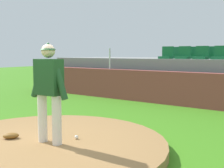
% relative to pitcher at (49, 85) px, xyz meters
% --- Properties ---
extents(ground_plane, '(60.00, 60.00, 0.00)m').
position_rel_pitcher_xyz_m(ground_plane, '(-0.16, 0.00, -1.27)').
color(ground_plane, '#3E841A').
extents(pitchers_mound, '(4.62, 4.62, 0.20)m').
position_rel_pitcher_xyz_m(pitchers_mound, '(-0.16, 0.00, -1.17)').
color(pitchers_mound, '#9C7242').
rests_on(pitchers_mound, ground_plane).
extents(pitcher, '(0.89, 0.30, 1.84)m').
position_rel_pitcher_xyz_m(pitcher, '(0.00, 0.00, 0.00)').
color(pitcher, silver).
rests_on(pitcher, pitchers_mound).
extents(baseball, '(0.07, 0.07, 0.07)m').
position_rel_pitcher_xyz_m(baseball, '(0.22, 0.47, -1.03)').
color(baseball, white).
rests_on(baseball, pitchers_mound).
extents(fielding_glove, '(0.35, 0.36, 0.11)m').
position_rel_pitcher_xyz_m(fielding_glove, '(-0.82, -0.26, -1.01)').
color(fielding_glove, brown).
rests_on(fielding_glove, pitchers_mound).
extents(brick_barrier, '(15.47, 0.40, 1.20)m').
position_rel_pitcher_xyz_m(brick_barrier, '(-0.16, 6.12, -0.67)').
color(brick_barrier, brown).
rests_on(brick_barrier, ground_plane).
extents(fence_post_left, '(0.06, 0.06, 0.85)m').
position_rel_pitcher_xyz_m(fence_post_left, '(-3.21, 6.12, 0.35)').
color(fence_post_left, silver).
rests_on(fence_post_left, brick_barrier).
extents(bleacher_platform, '(13.93, 4.03, 1.63)m').
position_rel_pitcher_xyz_m(bleacher_platform, '(-0.16, 8.83, -0.45)').
color(bleacher_platform, gray).
rests_on(bleacher_platform, ground_plane).
extents(stadium_chair_0, '(0.48, 0.44, 0.50)m').
position_rel_pitcher_xyz_m(stadium_chair_0, '(-1.22, 7.31, 0.51)').
color(stadium_chair_0, '#145D32').
rests_on(stadium_chair_0, bleacher_platform).
extents(stadium_chair_1, '(0.48, 0.44, 0.50)m').
position_rel_pitcher_xyz_m(stadium_chair_1, '(-0.49, 7.33, 0.51)').
color(stadium_chair_1, '#145D32').
rests_on(stadium_chair_1, bleacher_platform).
extents(stadium_chair_2, '(0.48, 0.44, 0.50)m').
position_rel_pitcher_xyz_m(stadium_chair_2, '(0.18, 7.36, 0.51)').
color(stadium_chair_2, '#145D32').
rests_on(stadium_chair_2, bleacher_platform).
extents(stadium_chair_3, '(0.48, 0.44, 0.50)m').
position_rel_pitcher_xyz_m(stadium_chair_3, '(0.89, 7.36, 0.51)').
color(stadium_chair_3, '#145D32').
rests_on(stadium_chair_3, bleacher_platform).
extents(stadium_chair_4, '(0.48, 0.44, 0.50)m').
position_rel_pitcher_xyz_m(stadium_chair_4, '(-1.24, 8.25, 0.51)').
color(stadium_chair_4, '#145D32').
rests_on(stadium_chair_4, bleacher_platform).
extents(stadium_chair_5, '(0.48, 0.44, 0.50)m').
position_rel_pitcher_xyz_m(stadium_chair_5, '(-0.51, 8.26, 0.51)').
color(stadium_chair_5, '#145D32').
rests_on(stadium_chair_5, bleacher_platform).
extents(stadium_chair_6, '(0.48, 0.44, 0.50)m').
position_rel_pitcher_xyz_m(stadium_chair_6, '(0.18, 8.27, 0.51)').
color(stadium_chair_6, '#145D32').
rests_on(stadium_chair_6, bleacher_platform).
extents(stadium_chair_8, '(0.48, 0.44, 0.50)m').
position_rel_pitcher_xyz_m(stadium_chair_8, '(-1.23, 9.17, 0.51)').
color(stadium_chair_8, '#145D32').
rests_on(stadium_chair_8, bleacher_platform).
extents(stadium_chair_9, '(0.48, 0.44, 0.50)m').
position_rel_pitcher_xyz_m(stadium_chair_9, '(-0.53, 9.15, 0.51)').
color(stadium_chair_9, '#145D32').
rests_on(stadium_chair_9, bleacher_platform).
extents(stadium_chair_10, '(0.48, 0.44, 0.50)m').
position_rel_pitcher_xyz_m(stadium_chair_10, '(0.19, 9.14, 0.51)').
color(stadium_chair_10, '#145D32').
rests_on(stadium_chair_10, bleacher_platform).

